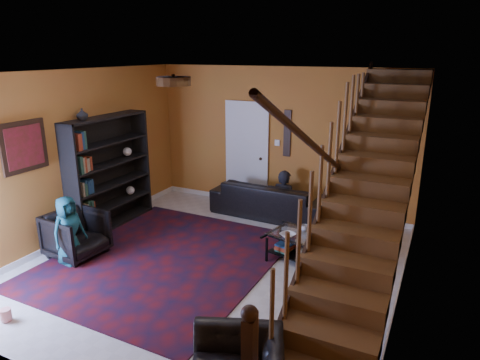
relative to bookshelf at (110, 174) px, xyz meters
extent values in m
plane|color=beige|center=(2.40, -0.60, -0.96)|extent=(5.50, 5.50, 0.00)
plane|color=#AF7326|center=(2.40, 2.15, 0.44)|extent=(5.20, 0.00, 5.20)
plane|color=#AF7326|center=(2.40, -3.35, 0.44)|extent=(5.20, 0.00, 5.20)
plane|color=#AF7326|center=(-0.20, -0.60, 0.44)|extent=(0.00, 5.50, 5.50)
plane|color=#AF7326|center=(5.00, -0.60, 0.44)|extent=(0.00, 5.50, 5.50)
plane|color=white|center=(2.40, -0.60, 1.84)|extent=(5.50, 5.50, 0.00)
cube|color=silver|center=(2.40, 2.14, -0.91)|extent=(5.20, 0.02, 0.10)
cube|color=silver|center=(-0.19, -0.60, -0.91)|extent=(0.02, 5.50, 0.10)
cube|color=#AF7326|center=(4.53, -0.60, 0.36)|extent=(0.95, 4.92, 2.83)
cube|color=black|center=(4.07, -0.60, 0.44)|extent=(0.04, 5.02, 3.02)
cylinder|color=black|center=(4.10, -0.60, 0.89)|extent=(0.07, 4.20, 2.44)
cube|color=black|center=(0.00, 0.00, 0.04)|extent=(0.35, 1.80, 2.00)
cube|color=black|center=(0.00, 0.00, -0.56)|extent=(0.35, 1.72, 0.03)
cube|color=black|center=(0.00, 0.00, 0.20)|extent=(0.35, 1.72, 0.03)
cube|color=silver|center=(1.70, 2.12, 0.06)|extent=(0.82, 0.05, 2.05)
cube|color=maroon|center=(-0.17, -1.50, 0.79)|extent=(0.04, 0.74, 0.74)
cube|color=black|center=(2.55, 2.13, 0.59)|extent=(0.14, 0.03, 0.90)
cylinder|color=#3F2814|center=(2.40, -1.40, 1.78)|extent=(0.40, 0.40, 0.10)
cube|color=#4E0E11|center=(1.65, -0.75, -0.96)|extent=(3.18, 3.62, 0.02)
imported|color=black|center=(2.42, 1.70, -0.63)|extent=(2.29, 0.96, 0.66)
imported|color=black|center=(0.35, -1.21, -0.61)|extent=(0.85, 0.83, 0.72)
imported|color=black|center=(2.66, 1.75, -0.73)|extent=(0.52, 0.36, 1.37)
imported|color=black|center=(3.63, 1.75, -0.77)|extent=(0.66, 0.54, 1.28)
imported|color=#165557|center=(0.45, -1.44, -0.44)|extent=(0.42, 0.56, 1.06)
cube|color=black|center=(3.09, -0.14, -0.76)|extent=(0.04, 0.04, 0.40)
cube|color=black|center=(4.10, -0.14, -0.76)|extent=(0.04, 0.04, 0.40)
cube|color=black|center=(3.09, 0.43, -0.76)|extent=(0.04, 0.04, 0.40)
cube|color=black|center=(4.10, 0.43, -0.76)|extent=(0.04, 0.04, 0.40)
cube|color=black|center=(3.60, 0.15, -0.86)|extent=(1.12, 0.80, 0.02)
cube|color=silver|center=(3.60, 0.15, -0.56)|extent=(1.19, 0.87, 0.02)
imported|color=#999999|center=(3.52, 0.32, -0.50)|extent=(0.16, 0.16, 0.10)
imported|color=#999999|center=(3.83, 0.16, -0.51)|extent=(0.11, 0.11, 0.09)
imported|color=#999999|center=(3.36, 0.01, -0.53)|extent=(0.29, 0.29, 0.05)
imported|color=#999999|center=(0.00, -0.50, 1.13)|extent=(0.18, 0.18, 0.19)
cylinder|color=red|center=(0.88, -2.85, -0.87)|extent=(0.14, 0.14, 0.14)
camera|label=1|loc=(5.27, -5.58, 2.11)|focal=32.00mm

